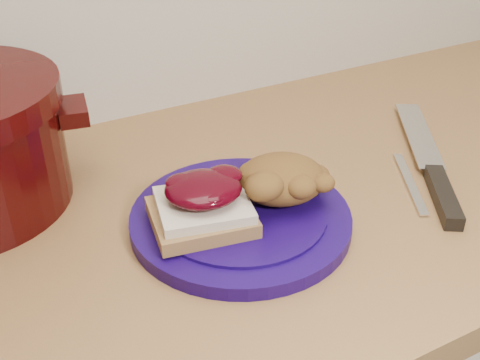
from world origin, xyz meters
name	(u,v)px	position (x,y,z in m)	size (l,w,h in m)	color
plate	(241,219)	(-0.02, 1.45, 0.91)	(0.26, 0.26, 0.02)	#150549
sandwich	(203,204)	(-0.07, 1.46, 0.95)	(0.13, 0.11, 0.06)	olive
stuffing_mound	(281,179)	(0.03, 1.46, 0.95)	(0.11, 0.09, 0.05)	brown
chef_knife	(436,177)	(0.25, 1.41, 0.91)	(0.20, 0.30, 0.02)	black
butter_knife	(410,183)	(0.22, 1.43, 0.90)	(0.15, 0.01, 0.00)	silver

